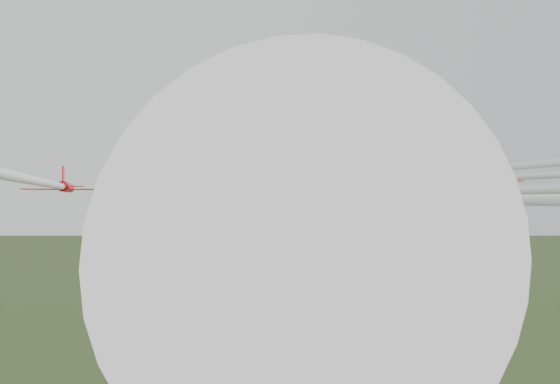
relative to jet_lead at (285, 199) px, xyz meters
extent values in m
cube|color=#313133|center=(3.09, 191.01, -57.76)|extent=(38.00, 900.00, 0.04)
cylinder|color=#AA0104|center=(0.32, 13.04, 0.03)|extent=(1.38, 9.02, 1.16)
cone|color=#AA0104|center=(0.45, 18.49, 0.03)|extent=(1.21, 1.93, 1.16)
cone|color=#AA0104|center=(0.19, 7.91, 0.03)|extent=(1.09, 1.30, 1.06)
ellipsoid|color=black|center=(0.37, 15.15, 0.45)|extent=(0.47, 1.02, 0.34)
cube|color=#AA0104|center=(0.30, 12.19, -0.24)|extent=(9.38, 2.98, 0.11)
cube|color=#AA0104|center=(0.22, 8.91, 0.03)|extent=(4.26, 1.37, 0.08)
cube|color=#AA0104|center=(0.22, 9.12, 1.19)|extent=(0.15, 1.91, 2.12)
cylinder|color=silver|center=(-0.36, -14.70, -0.02)|extent=(1.72, 44.07, 0.63)
cylinder|color=#AA0104|center=(-14.97, -3.78, 0.14)|extent=(1.31, 8.47, 1.09)
cone|color=#AA0104|center=(-15.11, 1.33, 0.14)|extent=(1.14, 1.82, 1.09)
cone|color=#AA0104|center=(-14.84, -8.60, 0.14)|extent=(1.02, 1.22, 0.99)
ellipsoid|color=black|center=(-15.02, -1.79, 0.53)|extent=(0.44, 0.95, 0.32)
cube|color=#AA0104|center=(-14.95, -4.57, -0.11)|extent=(8.81, 2.81, 0.10)
cube|color=#AA0104|center=(-14.87, -7.65, 0.14)|extent=(4.00, 1.30, 0.08)
cube|color=#AA0104|center=(-14.87, -7.45, 1.23)|extent=(0.15, 1.79, 1.99)
cylinder|color=silver|center=(-14.34, -27.97, 0.09)|extent=(1.59, 37.67, 0.60)
cylinder|color=#AA0104|center=(10.39, -3.22, 2.66)|extent=(1.31, 8.13, 1.05)
cone|color=#AA0104|center=(10.55, 1.69, 2.66)|extent=(1.10, 1.75, 1.05)
cone|color=#AA0104|center=(10.24, -7.83, 2.66)|extent=(0.99, 1.17, 0.95)
ellipsoid|color=black|center=(10.45, -1.31, 3.04)|extent=(0.43, 0.92, 0.30)
cube|color=#AA0104|center=(10.37, -3.98, 2.42)|extent=(8.46, 2.75, 0.10)
cube|color=#AA0104|center=(10.27, -6.93, 2.66)|extent=(3.85, 1.27, 0.08)
cube|color=#AA0104|center=(10.28, -6.74, 3.71)|extent=(0.15, 1.72, 1.91)
cylinder|color=silver|center=(9.37, -34.39, 2.61)|extent=(2.28, 52.09, 0.57)
cylinder|color=#AA0104|center=(-28.30, -13.10, 1.34)|extent=(1.31, 8.76, 1.13)
cone|color=#AA0104|center=(-28.41, -7.80, 1.34)|extent=(1.17, 1.87, 1.13)
cone|color=#AA0104|center=(-28.20, -18.08, 1.34)|extent=(1.05, 1.25, 1.03)
ellipsoid|color=black|center=(-28.34, -11.04, 1.75)|extent=(0.45, 0.99, 0.33)
cube|color=#AA0104|center=(-28.28, -13.92, 1.08)|extent=(9.10, 2.86, 0.10)
cube|color=#AA0104|center=(-28.22, -17.11, 1.34)|extent=(4.14, 1.32, 0.08)
cube|color=#AA0104|center=(-28.22, -16.90, 2.47)|extent=(0.14, 1.85, 2.06)
cylinder|color=silver|center=(-27.70, -42.59, 1.29)|extent=(1.59, 47.91, 0.62)
cylinder|color=#AA0104|center=(-2.43, -14.21, -0.04)|extent=(1.25, 7.91, 1.02)
cone|color=#AA0104|center=(-2.56, -9.44, -0.04)|extent=(1.07, 1.70, 1.02)
cone|color=#AA0104|center=(-2.30, -18.71, -0.04)|extent=(0.96, 1.14, 0.93)
ellipsoid|color=black|center=(-2.48, -12.36, 0.33)|extent=(0.41, 0.89, 0.30)
cube|color=#AA0104|center=(-2.41, -14.95, -0.27)|extent=(8.23, 2.64, 0.09)
cube|color=#AA0104|center=(-2.32, -17.83, -0.04)|extent=(3.74, 1.22, 0.07)
cube|color=#AA0104|center=(-2.33, -17.64, 0.98)|extent=(0.14, 1.67, 1.85)
cylinder|color=silver|center=(-1.48, -47.24, -0.09)|extent=(2.16, 56.06, 0.56)
cylinder|color=#AA0104|center=(20.88, -16.74, 2.49)|extent=(1.30, 8.92, 1.15)
cone|color=#AA0104|center=(20.79, -11.35, 2.49)|extent=(1.18, 1.90, 1.15)
cone|color=#AA0104|center=(20.96, -21.82, 2.49)|extent=(1.07, 1.27, 1.05)
ellipsoid|color=black|center=(20.84, -14.65, 2.91)|extent=(0.46, 1.00, 0.34)
cube|color=#AA0104|center=(20.89, -17.58, 2.23)|extent=(9.26, 2.87, 0.10)
cube|color=#AA0104|center=(20.94, -20.83, 2.49)|extent=(4.21, 1.33, 0.08)
cube|color=#AA0104|center=(20.94, -20.62, 3.64)|extent=(0.14, 1.89, 2.09)
cylinder|color=#AA0104|center=(-18.40, -28.46, -0.09)|extent=(1.32, 8.05, 1.04)
cone|color=#AA0104|center=(-18.23, -23.60, -0.09)|extent=(1.10, 1.73, 1.04)
cone|color=#AA0104|center=(-18.56, -33.04, -0.09)|extent=(0.98, 1.16, 0.94)
ellipsoid|color=black|center=(-18.34, -26.57, 0.28)|extent=(0.43, 0.91, 0.30)
cube|color=#AA0104|center=(-18.43, -29.21, -0.33)|extent=(8.39, 2.74, 0.09)
cube|color=#AA0104|center=(-18.53, -32.14, -0.09)|extent=(3.81, 1.26, 0.08)
cube|color=#AA0104|center=(-18.52, -31.95, 0.94)|extent=(0.15, 1.70, 1.89)
cylinder|color=silver|center=(-19.48, -59.59, -0.14)|extent=(2.37, 52.09, 0.57)
cylinder|color=#AA0104|center=(7.74, -30.57, 0.65)|extent=(1.88, 8.37, 1.07)
cone|color=#AA0104|center=(8.23, -25.56, 0.65)|extent=(1.24, 1.85, 1.07)
cone|color=#AA0104|center=(7.28, -35.28, 0.65)|extent=(1.09, 1.26, 0.98)
ellipsoid|color=black|center=(7.93, -28.62, 1.04)|extent=(0.50, 0.96, 0.31)
cube|color=#AA0104|center=(7.67, -31.35, 0.40)|extent=(8.80, 3.36, 0.10)
cube|color=#AA0104|center=(7.37, -34.36, 0.65)|extent=(4.00, 1.55, 0.08)
cube|color=#AA0104|center=(7.39, -34.17, 1.72)|extent=(0.27, 1.76, 1.95)
camera|label=1|loc=(-20.60, -86.35, -0.06)|focal=40.00mm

